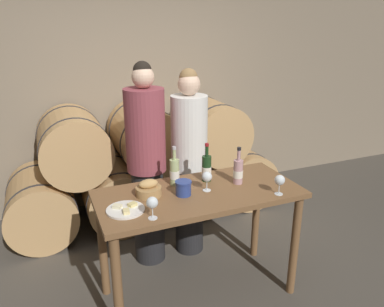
{
  "coord_description": "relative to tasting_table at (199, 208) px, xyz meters",
  "views": [
    {
      "loc": [
        -1.0,
        -2.27,
        2.06
      ],
      "look_at": [
        0.0,
        0.14,
        1.14
      ],
      "focal_mm": 35.0,
      "sensor_mm": 36.0,
      "label": 1
    }
  ],
  "objects": [
    {
      "name": "wine_bottle_red",
      "position": [
        0.13,
        0.16,
        0.24
      ],
      "size": [
        0.07,
        0.07,
        0.3
      ],
      "color": "#193819",
      "rests_on": "tasting_table"
    },
    {
      "name": "stone_wall_back",
      "position": [
        0.0,
        1.96,
        0.84
      ],
      "size": [
        10.0,
        0.12,
        3.2
      ],
      "color": "gray",
      "rests_on": "ground_plane"
    },
    {
      "name": "wine_bottle_rose",
      "position": [
        0.33,
        0.02,
        0.23
      ],
      "size": [
        0.07,
        0.07,
        0.29
      ],
      "color": "#BC8E93",
      "rests_on": "tasting_table"
    },
    {
      "name": "wine_glass_left",
      "position": [
        0.06,
        -0.01,
        0.24
      ],
      "size": [
        0.08,
        0.08,
        0.15
      ],
      "color": "white",
      "rests_on": "tasting_table"
    },
    {
      "name": "bread_basket",
      "position": [
        -0.36,
        0.08,
        0.18
      ],
      "size": [
        0.18,
        0.18,
        0.12
      ],
      "color": "#A87F4C",
      "rests_on": "tasting_table"
    },
    {
      "name": "wine_glass_far_left",
      "position": [
        -0.43,
        -0.25,
        0.24
      ],
      "size": [
        0.08,
        0.08,
        0.15
      ],
      "color": "white",
      "rests_on": "tasting_table"
    },
    {
      "name": "barrel_stack",
      "position": [
        -0.0,
        1.41,
        -0.18
      ],
      "size": [
        2.89,
        0.86,
        1.26
      ],
      "color": "tan",
      "rests_on": "ground_plane"
    },
    {
      "name": "wine_bottle_white",
      "position": [
        -0.12,
        0.19,
        0.24
      ],
      "size": [
        0.07,
        0.07,
        0.3
      ],
      "color": "#ADBC7F",
      "rests_on": "tasting_table"
    },
    {
      "name": "tasting_table",
      "position": [
        0.0,
        0.0,
        0.0
      ],
      "size": [
        1.49,
        0.68,
        0.89
      ],
      "color": "brown",
      "rests_on": "ground_plane"
    },
    {
      "name": "wine_glass_center",
      "position": [
        0.51,
        -0.26,
        0.24
      ],
      "size": [
        0.08,
        0.08,
        0.15
      ],
      "color": "white",
      "rests_on": "tasting_table"
    },
    {
      "name": "ground_plane",
      "position": [
        0.0,
        0.0,
        -0.76
      ],
      "size": [
        10.0,
        10.0,
        0.0
      ],
      "primitive_type": "plane",
      "color": "#4C473F"
    },
    {
      "name": "blue_crock",
      "position": [
        -0.13,
        -0.01,
        0.19
      ],
      "size": [
        0.12,
        0.12,
        0.11
      ],
      "color": "navy",
      "rests_on": "tasting_table"
    },
    {
      "name": "cheese_plate",
      "position": [
        -0.56,
        -0.09,
        0.14
      ],
      "size": [
        0.25,
        0.25,
        0.04
      ],
      "color": "white",
      "rests_on": "tasting_table"
    },
    {
      "name": "person_left",
      "position": [
        -0.22,
        0.61,
        0.15
      ],
      "size": [
        0.33,
        0.33,
        1.78
      ],
      "color": "#232326",
      "rests_on": "ground_plane"
    },
    {
      "name": "person_right",
      "position": [
        0.17,
        0.61,
        0.12
      ],
      "size": [
        0.32,
        0.32,
        1.7
      ],
      "color": "#232326",
      "rests_on": "ground_plane"
    }
  ]
}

